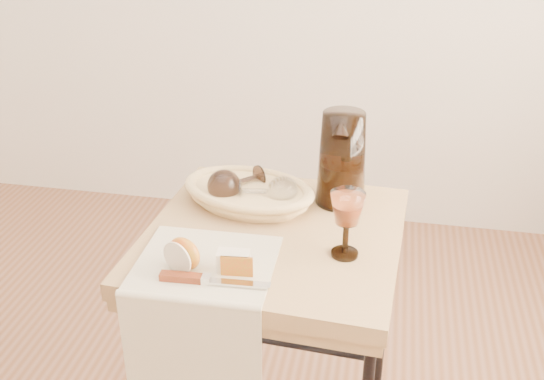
% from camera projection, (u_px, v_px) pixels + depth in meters
% --- Properties ---
extents(side_table, '(0.63, 0.63, 0.75)m').
position_uv_depth(side_table, '(273.00, 354.00, 1.68)').
color(side_table, brown).
rests_on(side_table, floor).
extents(tea_towel, '(0.30, 0.27, 0.01)m').
position_uv_depth(tea_towel, '(206.00, 264.00, 1.38)').
color(tea_towel, beige).
rests_on(tea_towel, side_table).
extents(bread_basket, '(0.34, 0.27, 0.05)m').
position_uv_depth(bread_basket, '(249.00, 195.00, 1.61)').
color(bread_basket, '#AD833D').
rests_on(bread_basket, side_table).
extents(goblet_lying_a, '(0.16, 0.16, 0.09)m').
position_uv_depth(goblet_lying_a, '(239.00, 182.00, 1.61)').
color(goblet_lying_a, '#3F2C23').
rests_on(goblet_lying_a, bread_basket).
extents(goblet_lying_b, '(0.14, 0.10, 0.08)m').
position_uv_depth(goblet_lying_b, '(264.00, 191.00, 1.58)').
color(goblet_lying_b, white).
rests_on(goblet_lying_b, bread_basket).
extents(pitcher, '(0.18, 0.25, 0.28)m').
position_uv_depth(pitcher, '(342.00, 159.00, 1.58)').
color(pitcher, black).
rests_on(pitcher, side_table).
extents(wine_goblet, '(0.08, 0.08, 0.16)m').
position_uv_depth(wine_goblet, '(346.00, 224.00, 1.38)').
color(wine_goblet, white).
rests_on(wine_goblet, side_table).
extents(apple_half, '(0.09, 0.07, 0.07)m').
position_uv_depth(apple_half, '(184.00, 253.00, 1.34)').
color(apple_half, '#B11F0B').
rests_on(apple_half, tea_towel).
extents(apple_wedge, '(0.07, 0.04, 0.05)m').
position_uv_depth(apple_wedge, '(233.00, 261.00, 1.34)').
color(apple_wedge, beige).
rests_on(apple_wedge, tea_towel).
extents(table_knife, '(0.23, 0.03, 0.02)m').
position_uv_depth(table_knife, '(210.00, 279.00, 1.30)').
color(table_knife, silver).
rests_on(table_knife, tea_towel).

